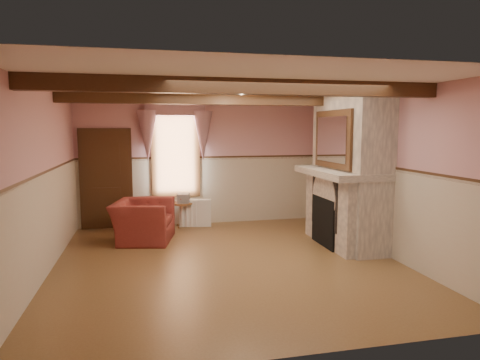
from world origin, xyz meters
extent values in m
cube|color=brown|center=(0.00, 0.00, 0.00)|extent=(5.50, 6.00, 0.01)
cube|color=silver|center=(0.00, 0.00, 2.80)|extent=(5.50, 6.00, 0.01)
cube|color=#C5888E|center=(0.00, 3.00, 1.40)|extent=(5.50, 0.02, 2.80)
cube|color=#C5888E|center=(0.00, -3.00, 1.40)|extent=(5.50, 0.02, 2.80)
cube|color=#C5888E|center=(-2.75, 0.00, 1.40)|extent=(0.02, 6.00, 2.80)
cube|color=#C5888E|center=(2.75, 0.00, 1.40)|extent=(0.02, 6.00, 2.80)
cube|color=black|center=(2.00, 0.60, 0.45)|extent=(0.20, 0.95, 0.90)
imported|color=maroon|center=(-1.34, 1.67, 0.39)|extent=(1.29, 1.40, 0.78)
cylinder|color=brown|center=(-0.51, 2.70, 0.28)|extent=(0.56, 0.56, 0.55)
cube|color=#B7AD8C|center=(-0.47, 2.67, 0.65)|extent=(0.32, 0.36, 0.20)
cube|color=silver|center=(-0.21, 2.70, 0.30)|extent=(0.72, 0.28, 0.60)
imported|color=brown|center=(2.24, 0.46, 1.47)|extent=(0.38, 0.38, 0.09)
cube|color=#301D0D|center=(2.24, 1.16, 1.52)|extent=(0.14, 0.24, 0.20)
cylinder|color=#C68A37|center=(2.24, 0.81, 1.56)|extent=(0.11, 0.11, 0.28)
cylinder|color=#AA151F|center=(2.24, -0.09, 1.50)|extent=(0.06, 0.06, 0.16)
cylinder|color=#C58A22|center=(2.24, 0.17, 1.48)|extent=(0.06, 0.06, 0.12)
cube|color=gray|center=(2.42, 0.60, 1.40)|extent=(0.85, 2.00, 2.80)
cube|color=gray|center=(2.24, 0.60, 1.36)|extent=(1.05, 2.05, 0.12)
cube|color=silver|center=(2.06, 0.60, 1.97)|extent=(0.06, 1.44, 1.04)
cube|color=black|center=(-2.10, 2.94, 1.05)|extent=(1.10, 0.10, 2.10)
cube|color=white|center=(-0.60, 2.97, 1.65)|extent=(1.06, 0.08, 2.02)
cube|color=gray|center=(-0.60, 2.88, 2.25)|extent=(1.30, 0.14, 1.40)
cube|color=black|center=(0.00, -1.20, 2.70)|extent=(5.50, 0.18, 0.20)
cube|color=black|center=(0.00, 1.20, 2.70)|extent=(5.50, 0.18, 0.20)
camera|label=1|loc=(-1.29, -6.64, 2.16)|focal=32.00mm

